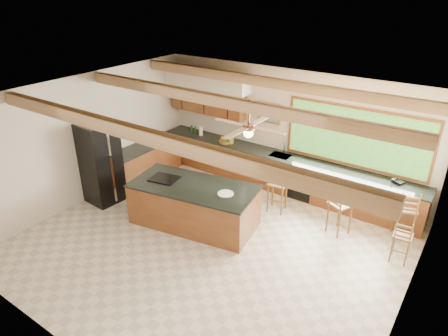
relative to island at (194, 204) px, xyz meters
The scene contains 9 objects.
ground 0.98m from the island, 27.73° to the right, with size 7.20×7.20×0.00m, color beige.
room_shell 1.86m from the island, 23.08° to the left, with size 7.27×6.54×3.02m.
counter_run 2.12m from the island, 91.54° to the left, with size 7.12×3.10×1.27m.
island is the anchor object (origin of this frame).
refrigerator 2.53m from the island, behind, with size 0.82×0.80×1.97m.
bar_stool_a 1.91m from the island, 49.48° to the left, with size 0.48×0.48×1.17m.
bar_stool_b 3.07m from the island, 26.97° to the left, with size 0.55×0.55×1.15m.
bar_stool_c 4.19m from the island, 15.94° to the left, with size 0.36×0.36×0.95m.
bar_stool_d 4.36m from the island, 27.17° to the left, with size 0.52×0.52×1.13m.
Camera 1 is at (4.02, -5.38, 4.92)m, focal length 32.00 mm.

